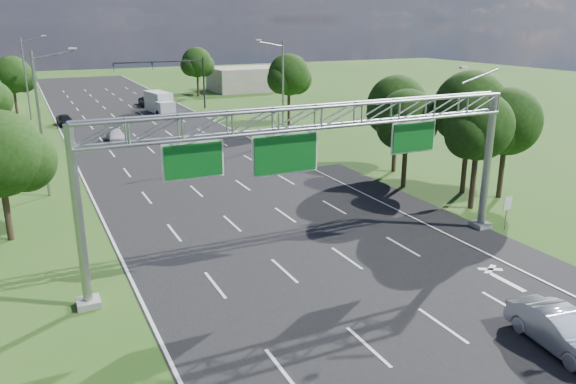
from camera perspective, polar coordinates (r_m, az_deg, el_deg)
ground at (r=45.02m, az=-8.38°, el=1.52°), size 220.00×220.00×0.00m
road at (r=45.02m, az=-8.38°, el=1.52°), size 18.00×180.00×0.02m
road_flare at (r=36.26m, az=15.30°, el=-2.76°), size 3.00×30.00×0.02m
sign_gantry at (r=27.33m, az=3.21°, el=6.42°), size 23.50×1.00×9.56m
regulatory_sign at (r=35.23m, az=21.39°, el=-1.34°), size 0.60×0.08×2.10m
traffic_signal at (r=79.42m, az=-11.08°, el=11.88°), size 12.21×0.24×7.00m
streetlight_l_near at (r=42.03m, az=-23.66°, el=6.96°), size 2.97×0.22×10.16m
streetlight_l_far at (r=76.80m, az=-24.98°, el=10.78°), size 2.97×0.22×10.16m
streetlight_r_mid at (r=57.17m, az=-0.70°, el=10.70°), size 2.97×0.22×10.16m
tree_cluster_right at (r=41.71m, az=16.09°, el=7.29°), size 9.91×14.60×8.68m
tree_verge_la at (r=34.35m, az=-27.19°, el=3.12°), size 5.76×4.80×7.40m
tree_verge_lc at (r=81.86m, az=-26.17°, el=10.50°), size 5.76×4.80×7.62m
tree_verge_rd at (r=66.42m, az=0.13°, el=11.64°), size 5.76×4.80×8.28m
tree_verge_re at (r=93.71m, az=-9.20°, el=12.74°), size 5.76×4.80×7.84m
building_right at (r=100.94m, az=-4.27°, el=11.38°), size 12.00×9.00×4.00m
silver_sedan at (r=24.04m, az=25.99°, el=-12.54°), size 2.12×4.68×1.49m
car_queue_a at (r=60.44m, az=-17.07°, el=5.51°), size 1.71×4.08×1.18m
car_queue_b at (r=84.69m, az=-14.08°, el=8.92°), size 2.52×4.87×1.31m
car_queue_c at (r=71.70m, az=-21.72°, el=6.82°), size 2.01×3.95×1.29m
car_queue_d at (r=76.18m, az=-12.44°, el=8.27°), size 2.09×4.94×1.59m
box_truck at (r=77.16m, az=-12.88°, el=8.76°), size 2.82×7.58×2.78m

